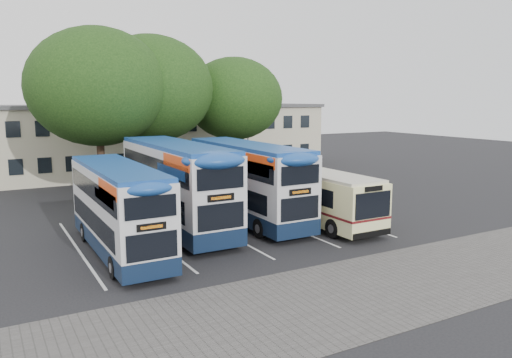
{
  "coord_description": "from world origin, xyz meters",
  "views": [
    {
      "loc": [
        -14.31,
        -17.77,
        6.73
      ],
      "look_at": [
        -1.59,
        5.0,
        2.52
      ],
      "focal_mm": 35.0,
      "sensor_mm": 36.0,
      "label": 1
    }
  ],
  "objects_px": {
    "tree_left": "(98,87)",
    "tree_right": "(234,99)",
    "tree_mid": "(151,89)",
    "bus_dd_right": "(247,179)",
    "bus_dd_mid": "(176,182)",
    "bus_single": "(312,192)",
    "bus_dd_left": "(118,205)",
    "lamp_post": "(248,118)"
  },
  "relations": [
    {
      "from": "tree_right",
      "to": "bus_single",
      "type": "relative_size",
      "value": 1.04
    },
    {
      "from": "tree_mid",
      "to": "tree_right",
      "type": "relative_size",
      "value": 1.13
    },
    {
      "from": "bus_dd_mid",
      "to": "bus_dd_right",
      "type": "xyz_separation_m",
      "value": [
        3.99,
        -0.28,
        -0.1
      ]
    },
    {
      "from": "lamp_post",
      "to": "bus_dd_right",
      "type": "relative_size",
      "value": 0.88
    },
    {
      "from": "lamp_post",
      "to": "bus_dd_mid",
      "type": "bearing_deg",
      "value": -130.34
    },
    {
      "from": "lamp_post",
      "to": "tree_right",
      "type": "height_order",
      "value": "tree_right"
    },
    {
      "from": "tree_left",
      "to": "tree_right",
      "type": "relative_size",
      "value": 1.13
    },
    {
      "from": "tree_right",
      "to": "bus_dd_left",
      "type": "height_order",
      "value": "tree_right"
    },
    {
      "from": "tree_left",
      "to": "bus_single",
      "type": "xyz_separation_m",
      "value": [
        8.78,
        -11.76,
        -5.85
      ]
    },
    {
      "from": "tree_left",
      "to": "tree_mid",
      "type": "height_order",
      "value": "tree_left"
    },
    {
      "from": "lamp_post",
      "to": "bus_single",
      "type": "distance_m",
      "value": 16.65
    },
    {
      "from": "bus_dd_left",
      "to": "lamp_post",
      "type": "bearing_deg",
      "value": 47.03
    },
    {
      "from": "tree_right",
      "to": "bus_dd_right",
      "type": "xyz_separation_m",
      "value": [
        -5.37,
        -12.15,
        -4.34
      ]
    },
    {
      "from": "tree_right",
      "to": "bus_dd_right",
      "type": "distance_m",
      "value": 13.97
    },
    {
      "from": "bus_single",
      "to": "bus_dd_left",
      "type": "bearing_deg",
      "value": -176.53
    },
    {
      "from": "tree_mid",
      "to": "bus_dd_right",
      "type": "distance_m",
      "value": 12.79
    },
    {
      "from": "tree_left",
      "to": "lamp_post",
      "type": "bearing_deg",
      "value": 16.46
    },
    {
      "from": "tree_left",
      "to": "bus_single",
      "type": "relative_size",
      "value": 1.18
    },
    {
      "from": "lamp_post",
      "to": "tree_left",
      "type": "height_order",
      "value": "tree_left"
    },
    {
      "from": "lamp_post",
      "to": "bus_dd_left",
      "type": "bearing_deg",
      "value": -132.97
    },
    {
      "from": "tree_right",
      "to": "tree_left",
      "type": "bearing_deg",
      "value": -168.82
    },
    {
      "from": "tree_left",
      "to": "tree_mid",
      "type": "xyz_separation_m",
      "value": [
        4.06,
        1.68,
        -0.07
      ]
    },
    {
      "from": "tree_left",
      "to": "tree_right",
      "type": "bearing_deg",
      "value": 11.18
    },
    {
      "from": "lamp_post",
      "to": "bus_dd_right",
      "type": "bearing_deg",
      "value": -118.57
    },
    {
      "from": "lamp_post",
      "to": "bus_dd_left",
      "type": "distance_m",
      "value": 22.49
    },
    {
      "from": "bus_dd_right",
      "to": "tree_left",
      "type": "bearing_deg",
      "value": 119.66
    },
    {
      "from": "tree_mid",
      "to": "lamp_post",
      "type": "bearing_deg",
      "value": 13.66
    },
    {
      "from": "bus_dd_left",
      "to": "tree_right",
      "type": "bearing_deg",
      "value": 48.27
    },
    {
      "from": "tree_left",
      "to": "bus_dd_right",
      "type": "bearing_deg",
      "value": -60.34
    },
    {
      "from": "bus_dd_mid",
      "to": "tree_right",
      "type": "bearing_deg",
      "value": 51.74
    },
    {
      "from": "tree_mid",
      "to": "tree_right",
      "type": "xyz_separation_m",
      "value": [
        6.98,
        0.5,
        -0.7
      ]
    },
    {
      "from": "bus_dd_left",
      "to": "bus_dd_right",
      "type": "relative_size",
      "value": 0.91
    },
    {
      "from": "bus_dd_mid",
      "to": "bus_dd_right",
      "type": "relative_size",
      "value": 1.04
    },
    {
      "from": "tree_right",
      "to": "bus_single",
      "type": "distance_m",
      "value": 15.01
    },
    {
      "from": "tree_right",
      "to": "bus_dd_mid",
      "type": "bearing_deg",
      "value": -128.26
    },
    {
      "from": "bus_dd_right",
      "to": "bus_dd_mid",
      "type": "bearing_deg",
      "value": 175.92
    },
    {
      "from": "tree_mid",
      "to": "bus_dd_left",
      "type": "distance_m",
      "value": 16.21
    },
    {
      "from": "lamp_post",
      "to": "bus_dd_left",
      "type": "relative_size",
      "value": 0.97
    },
    {
      "from": "tree_mid",
      "to": "bus_dd_mid",
      "type": "height_order",
      "value": "tree_mid"
    },
    {
      "from": "tree_left",
      "to": "bus_dd_right",
      "type": "height_order",
      "value": "tree_left"
    },
    {
      "from": "bus_dd_right",
      "to": "bus_single",
      "type": "xyz_separation_m",
      "value": [
        3.11,
        -1.79,
        -0.75
      ]
    },
    {
      "from": "bus_dd_right",
      "to": "lamp_post",
      "type": "bearing_deg",
      "value": 61.43
    }
  ]
}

